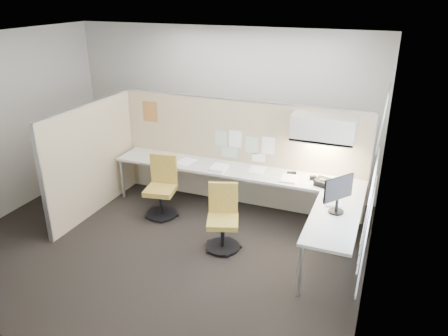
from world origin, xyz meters
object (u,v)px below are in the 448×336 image
at_px(chair_left, 162,188).
at_px(phone, 322,182).
at_px(monitor, 338,192).
at_px(chair_right, 223,219).
at_px(desk, 251,183).

distance_m(chair_left, phone, 2.47).
bearing_deg(monitor, chair_left, 119.89).
xyz_separation_m(chair_right, monitor, (1.48, 0.19, 0.59)).
relative_size(desk, phone, 15.48).
bearing_deg(chair_left, monitor, -17.26).
bearing_deg(monitor, chair_right, 134.28).
bearing_deg(chair_right, monitor, -12.08).
bearing_deg(desk, chair_right, -96.63).
bearing_deg(chair_left, desk, 5.64).
relative_size(chair_left, chair_right, 1.05).
bearing_deg(phone, monitor, -49.64).
distance_m(desk, chair_left, 1.42).
bearing_deg(chair_right, phone, 19.76).
xyz_separation_m(monitor, phone, (-0.31, 0.76, -0.23)).
relative_size(chair_right, phone, 3.50).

